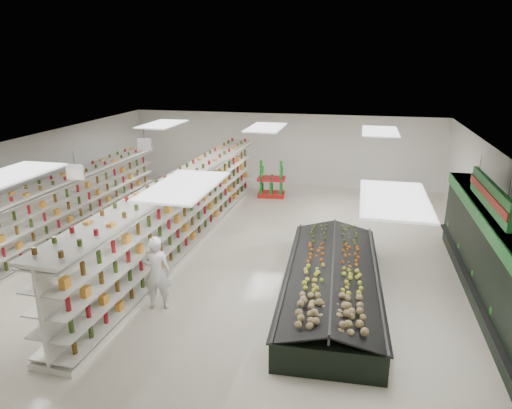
% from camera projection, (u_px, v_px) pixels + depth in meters
% --- Properties ---
extents(floor, '(16.00, 16.00, 0.00)m').
position_uv_depth(floor, '(238.00, 252.00, 13.70)').
color(floor, beige).
rests_on(floor, ground).
extents(ceiling, '(14.00, 16.00, 0.02)m').
position_uv_depth(ceiling, '(237.00, 147.00, 12.71)').
color(ceiling, white).
rests_on(ceiling, wall_back).
extents(wall_back, '(14.00, 0.02, 3.20)m').
position_uv_depth(wall_back, '(283.00, 149.00, 20.62)').
color(wall_back, white).
rests_on(wall_back, floor).
extents(wall_front, '(14.00, 0.02, 3.20)m').
position_uv_depth(wall_front, '(75.00, 387.00, 5.78)').
color(wall_front, white).
rests_on(wall_front, floor).
extents(wall_left, '(0.02, 16.00, 3.20)m').
position_uv_depth(wall_left, '(28.00, 187.00, 14.67)').
color(wall_left, white).
rests_on(wall_left, floor).
extents(wall_right, '(0.02, 16.00, 3.20)m').
position_uv_depth(wall_right, '(500.00, 220.00, 11.73)').
color(wall_right, white).
rests_on(wall_right, floor).
extents(produce_wall_case, '(0.93, 8.00, 2.20)m').
position_uv_depth(produce_wall_case, '(493.00, 254.00, 10.55)').
color(produce_wall_case, black).
rests_on(produce_wall_case, floor).
extents(aisle_sign_near, '(0.52, 0.06, 0.75)m').
position_uv_depth(aisle_sign_near, '(75.00, 172.00, 11.79)').
color(aisle_sign_near, white).
rests_on(aisle_sign_near, ceiling).
extents(aisle_sign_far, '(0.52, 0.06, 0.75)m').
position_uv_depth(aisle_sign_far, '(144.00, 144.00, 15.50)').
color(aisle_sign_far, white).
rests_on(aisle_sign_far, ceiling).
extents(hortifruti_banner, '(0.12, 3.20, 0.95)m').
position_uv_depth(hortifruti_banner, '(490.00, 195.00, 10.17)').
color(hortifruti_banner, '#20792E').
rests_on(hortifruti_banner, ceiling).
extents(gondola_left, '(1.22, 11.30, 1.95)m').
position_uv_depth(gondola_left, '(57.00, 215.00, 14.23)').
color(gondola_left, white).
rests_on(gondola_left, floor).
extents(gondola_center, '(1.35, 12.77, 2.21)m').
position_uv_depth(gondola_center, '(184.00, 213.00, 13.98)').
color(gondola_center, white).
rests_on(gondola_center, floor).
extents(produce_island, '(2.52, 6.32, 0.93)m').
position_uv_depth(produce_island, '(332.00, 281.00, 11.05)').
color(produce_island, black).
rests_on(produce_island, floor).
extents(soda_endcap, '(1.20, 0.87, 1.45)m').
position_uv_depth(soda_endcap, '(271.00, 180.00, 18.94)').
color(soda_endcap, '#AA1913').
rests_on(soda_endcap, floor).
extents(shopper_main, '(0.72, 0.55, 1.78)m').
position_uv_depth(shopper_main, '(157.00, 273.00, 10.42)').
color(shopper_main, silver).
rests_on(shopper_main, floor).
extents(shopper_background, '(0.65, 0.83, 1.49)m').
position_uv_depth(shopper_background, '(196.00, 183.00, 18.33)').
color(shopper_background, tan).
rests_on(shopper_background, floor).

